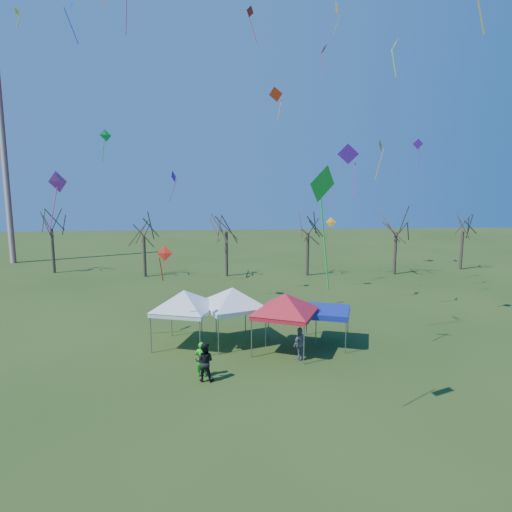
{
  "coord_description": "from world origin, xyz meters",
  "views": [
    {
      "loc": [
        -2.73,
        -22.16,
        9.73
      ],
      "look_at": [
        -0.88,
        3.0,
        5.58
      ],
      "focal_mm": 32.0,
      "sensor_mm": 36.0,
      "label": 1
    }
  ],
  "objects": [
    {
      "name": "ground",
      "position": [
        0.0,
        0.0,
        0.0
      ],
      "size": [
        140.0,
        140.0,
        0.0
      ],
      "primitive_type": "plane",
      "color": "#294516",
      "rests_on": "ground"
    },
    {
      "name": "kite_14",
      "position": [
        -11.91,
        4.47,
        9.67
      ],
      "size": [
        1.11,
        1.23,
        3.29
      ],
      "rotation": [
        0.0,
        0.0,
        0.98
      ],
      "color": "#D93080",
      "rests_on": "ground"
    },
    {
      "name": "kite_2",
      "position": [
        -13.01,
        20.38,
        13.74
      ],
      "size": [
        1.15,
        1.1,
        2.95
      ],
      "rotation": [
        0.0,
        0.0,
        0.74
      ],
      "color": "green",
      "rests_on": "ground"
    },
    {
      "name": "kite_12",
      "position": [
        14.91,
        18.77,
        12.98
      ],
      "size": [
        0.97,
        0.41,
        2.99
      ],
      "rotation": [
        0.0,
        0.0,
        3.03
      ],
      "color": "purple",
      "rests_on": "ground"
    },
    {
      "name": "kite_6",
      "position": [
        8.31,
        23.37,
        25.87
      ],
      "size": [
        0.72,
        1.39,
        3.17
      ],
      "rotation": [
        0.0,
        0.0,
        1.44
      ],
      "color": "#FFAB0D",
      "rests_on": "ground"
    },
    {
      "name": "kite_20",
      "position": [
        -14.69,
        7.69,
        19.59
      ],
      "size": [
        0.59,
        0.59,
        1.16
      ],
      "rotation": [
        0.0,
        0.0,
        2.36
      ],
      "color": "yellow",
      "rests_on": "ground"
    },
    {
      "name": "tree_0",
      "position": [
        -20.85,
        27.38,
        6.49
      ],
      "size": [
        3.83,
        3.83,
        8.44
      ],
      "color": "#3D2D21",
      "rests_on": "ground"
    },
    {
      "name": "person_dark",
      "position": [
        -3.7,
        -0.82,
        0.97
      ],
      "size": [
        1.06,
        0.89,
        1.94
      ],
      "primitive_type": "imported",
      "rotation": [
        0.0,
        0.0,
        2.97
      ],
      "color": "black",
      "rests_on": "ground"
    },
    {
      "name": "kite_19",
      "position": [
        6.91,
        17.85,
        6.07
      ],
      "size": [
        0.95,
        0.69,
        2.47
      ],
      "rotation": [
        0.0,
        0.0,
        5.94
      ],
      "color": "orange",
      "rests_on": "ground"
    },
    {
      "name": "tent_red",
      "position": [
        0.77,
        2.79,
        3.22
      ],
      "size": [
        4.22,
        4.22,
        3.99
      ],
      "rotation": [
        0.0,
        0.0,
        -0.42
      ],
      "color": "gray",
      "rests_on": "ground"
    },
    {
      "name": "kite_1",
      "position": [
        -5.8,
        1.69,
        5.96
      ],
      "size": [
        0.89,
        0.5,
        1.96
      ],
      "rotation": [
        0.0,
        0.0,
        6.03
      ],
      "color": "red",
      "rests_on": "ground"
    },
    {
      "name": "kite_26",
      "position": [
        -0.27,
        18.25,
        23.52
      ],
      "size": [
        1.04,
        1.05,
        2.84
      ],
      "rotation": [
        0.0,
        0.0,
        3.97
      ],
      "color": "red",
      "rests_on": "ground"
    },
    {
      "name": "kite_17",
      "position": [
        8.36,
        9.72,
        12.14
      ],
      "size": [
        0.72,
        0.9,
        2.86
      ],
      "rotation": [
        0.0,
        0.0,
        1.02
      ],
      "color": "gold",
      "rests_on": "ground"
    },
    {
      "name": "tent_white_west",
      "position": [
        -5.04,
        4.08,
        3.19
      ],
      "size": [
        4.29,
        4.29,
        3.95
      ],
      "rotation": [
        0.0,
        0.0,
        -0.3
      ],
      "color": "gray",
      "rests_on": "ground"
    },
    {
      "name": "tree_4",
      "position": [
        15.36,
        24.0,
        6.06
      ],
      "size": [
        3.58,
        3.58,
        7.89
      ],
      "color": "#3D2D21",
      "rests_on": "ground"
    },
    {
      "name": "person_green",
      "position": [
        -3.86,
        -0.31,
        0.9
      ],
      "size": [
        0.73,
        0.55,
        1.81
      ],
      "primitive_type": "imported",
      "rotation": [
        0.0,
        0.0,
        2.96
      ],
      "color": "#21D423",
      "rests_on": "ground"
    },
    {
      "name": "kite_18",
      "position": [
        7.57,
        5.79,
        17.67
      ],
      "size": [
        0.66,
        0.93,
        2.17
      ],
      "rotation": [
        0.0,
        0.0,
        4.45
      ],
      "color": "#DFF019",
      "rests_on": "ground"
    },
    {
      "name": "kite_22",
      "position": [
        8.09,
        23.26,
        9.35
      ],
      "size": [
        0.93,
        1.04,
        2.87
      ],
      "rotation": [
        0.0,
        0.0,
        1.24
      ],
      "color": "#D02E7D",
      "rests_on": "ground"
    },
    {
      "name": "tent_blue",
      "position": [
        3.36,
        3.82,
        2.01
      ],
      "size": [
        3.51,
        3.51,
        2.18
      ],
      "rotation": [
        0.0,
        0.0,
        -0.32
      ],
      "color": "gray",
      "rests_on": "ground"
    },
    {
      "name": "kite_27",
      "position": [
        3.79,
        1.46,
        11.09
      ],
      "size": [
        1.21,
        0.9,
        2.75
      ],
      "rotation": [
        0.0,
        0.0,
        2.78
      ],
      "color": "purple",
      "rests_on": "ground"
    },
    {
      "name": "kite_13",
      "position": [
        -7.1,
        20.54,
        10.11
      ],
      "size": [
        0.82,
        1.17,
        2.9
      ],
      "rotation": [
        0.0,
        0.0,
        1.28
      ],
      "color": "purple",
      "rests_on": "ground"
    },
    {
      "name": "tree_1",
      "position": [
        -10.77,
        24.65,
        5.79
      ],
      "size": [
        3.42,
        3.42,
        7.54
      ],
      "color": "#3D2D21",
      "rests_on": "ground"
    },
    {
      "name": "kite_5",
      "position": [
        0.84,
        -5.8,
        9.6
      ],
      "size": [
        1.42,
        1.31,
        4.61
      ],
      "rotation": [
        0.0,
        0.0,
        3.83
      ],
      "color": "green",
      "rests_on": "ground"
    },
    {
      "name": "radio_mast",
      "position": [
        -28.0,
        34.0,
        12.5
      ],
      "size": [
        0.7,
        0.7,
        25.0
      ],
      "primitive_type": "cylinder",
      "color": "silver",
      "rests_on": "ground"
    },
    {
      "name": "tree_2",
      "position": [
        -2.37,
        24.38,
        6.29
      ],
      "size": [
        3.71,
        3.71,
        8.18
      ],
      "color": "#3D2D21",
      "rests_on": "ground"
    },
    {
      "name": "kite_7",
      "position": [
        -12.22,
        10.0,
        20.95
      ],
      "size": [
        0.94,
        1.05,
        2.84
      ],
      "rotation": [
        0.0,
        0.0,
        5.27
      ],
      "color": "blue",
      "rests_on": "ground"
    },
    {
      "name": "kite_3",
      "position": [
        7.36,
        24.64,
        22.52
      ],
      "size": [
        0.99,
        1.33,
        2.84
      ],
      "rotation": [
        0.0,
        0.0,
        4.46
      ],
      "color": "red",
      "rests_on": "ground"
    },
    {
      "name": "kite_11",
      "position": [
        1.82,
        17.07,
        16.84
      ],
      "size": [
        1.42,
        1.25,
        2.83
      ],
      "rotation": [
        0.0,
        0.0,
        2.54
      ],
      "color": "red",
      "rests_on": "ground"
    },
    {
      "name": "tent_white_mid",
      "position": [
        -2.19,
        4.48,
        3.21
      ],
      "size": [
        4.21,
        4.21,
        3.97
      ],
      "rotation": [
        0.0,
        0.0,
        0.36
      ],
      "color": "gray",
      "rests_on": "ground"
    },
    {
      "name": "tree_5",
      "position": [
        23.72,
        26.07,
        5.73
      ],
      "size": [
        3.39,
        3.39,
        7.46
      ],
      "color": "#3D2D21",
      "rests_on": "ground"
    },
    {
      "name": "person_grey",
      "position": [
        1.43,
        1.46,
        0.92
      ],
      "size": [
        1.11,
        1.06,
        1.85
      ],
      "primitive_type": "imported",
      "rotation": [
        0.0,
        0.0,
        3.88
      ],
      "color": "slate",
      "rests_on": "ground"
    },
    {
      "name": "tree_3",
      "position": [
        6.03,
        24.04,
        6.08
      ],
      "size": [
        3.59,
        3.59,
        7.91
      ],
      "color": "#3D2D21",
      "rests_on": "ground"
    }
  ]
}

